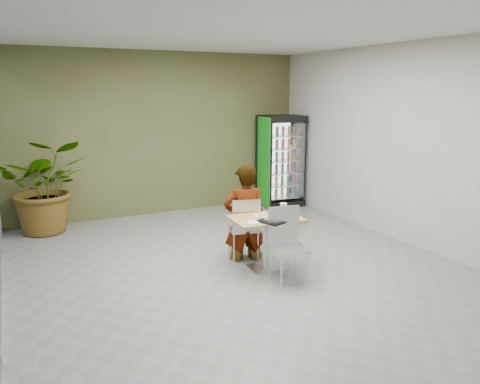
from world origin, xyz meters
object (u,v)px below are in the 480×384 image
Objects in this scene: potted_plant at (46,186)px; soda_cup at (283,209)px; chair_far at (245,224)px; cafeteria_tray at (277,220)px; chair_near at (286,238)px; dining_table at (266,233)px; beverage_fridge at (281,161)px; seated_woman at (245,222)px.

soda_cup is at bearing -48.82° from potted_plant.
cafeteria_tray is at bearing 113.93° from chair_far.
chair_near is at bearing 112.06° from chair_far.
cafeteria_tray is (-0.01, 0.23, 0.19)m from chair_near.
beverage_fridge is (2.16, 3.16, 0.43)m from dining_table.
cafeteria_tray is at bearing -137.46° from soda_cup.
potted_plant is (-2.83, 3.24, -0.01)m from soda_cup.
cafeteria_tray is 0.23× the size of beverage_fridge.
seated_woman reaches higher than soda_cup.
beverage_fridge reaches higher than chair_far.
chair_near is at bearing 110.33° from seated_woman.
potted_plant is at bearing -35.12° from chair_far.
chair_near reaches higher than chair_far.
beverage_fridge is at bearing -116.66° from chair_far.
chair_near is (0.14, -0.91, 0.03)m from chair_far.
seated_woman is at bearing -103.16° from chair_far.
beverage_fridge is at bearing -1.17° from potted_plant.
chair_near reaches higher than soda_cup.
soda_cup is at bearing -114.13° from beverage_fridge.
beverage_fridge reaches higher than potted_plant.
seated_woman is at bearing 105.39° from chair_near.
beverage_fridge is (2.23, 2.64, 0.41)m from seated_woman.
chair_far reaches higher than cafeteria_tray.
beverage_fridge reaches higher than chair_near.
chair_far is at bearing 107.13° from chair_near.
seated_woman reaches higher than chair_far.
seated_woman reaches higher than dining_table.
chair_far is 0.48× the size of beverage_fridge.
chair_far is 3.73m from potted_plant.
beverage_fridge is at bearing 57.76° from cafeteria_tray.
potted_plant reaches higher than chair_near.
dining_table is at bearing -51.90° from potted_plant.
potted_plant is at bearing 126.84° from cafeteria_tray.
potted_plant reaches higher than seated_woman.
potted_plant is (-2.61, 3.69, 0.25)m from chair_near.
beverage_fridge is at bearing 59.10° from soda_cup.
soda_cup is at bearing 2.69° from dining_table.
soda_cup is (0.37, -0.46, 0.29)m from chair_far.
soda_cup reaches higher than dining_table.
cafeteria_tray is at bearing 101.53° from chair_near.
soda_cup is (0.35, -0.50, 0.27)m from seated_woman.
chair_near reaches higher than dining_table.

